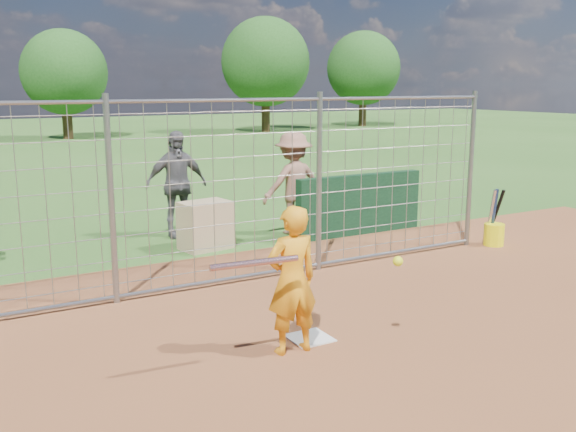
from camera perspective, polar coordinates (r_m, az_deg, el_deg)
ground at (r=7.22m, az=1.09°, el=-10.35°), size 100.00×100.00×0.00m
home_plate at (r=7.05m, az=1.93°, el=-10.80°), size 0.43×0.43×0.02m
dugout_wall at (r=11.77m, az=6.39°, el=1.02°), size 2.60×0.20×1.10m
batter at (r=6.48m, az=0.36°, el=-5.74°), size 0.57×0.38×1.53m
bystander_b at (r=11.62m, az=-9.89°, el=2.80°), size 1.13×0.49×1.91m
bystander_c at (r=11.68m, az=0.49°, el=2.92°), size 1.22×0.71×1.87m
equipment_bin at (r=10.76m, az=-7.36°, el=-0.82°), size 0.88×0.67×0.80m
equipment_in_play at (r=6.04m, az=0.35°, el=-4.15°), size 1.98×0.35×0.22m
bucket_with_bats at (r=11.46m, az=17.83°, el=-1.31°), size 0.34×0.36×0.98m
backstop_fence at (r=8.59m, az=-5.71°, el=1.91°), size 9.08×0.08×2.60m
tree_line at (r=34.52m, az=-19.16°, el=12.67°), size 44.66×6.72×6.48m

